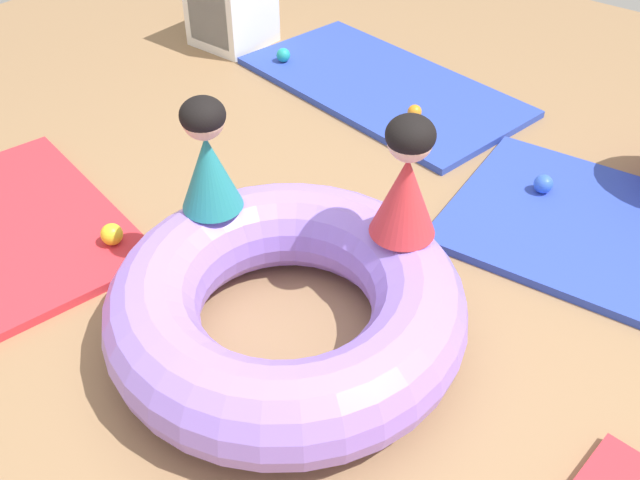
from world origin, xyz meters
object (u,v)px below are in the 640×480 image
(inflatable_cushion, at_px, (286,306))
(storage_cube, at_px, (228,2))
(child_in_teal, at_px, (207,156))
(play_ball_teal, at_px, (283,55))
(play_ball_blue, at_px, (543,184))
(child_in_red, at_px, (407,179))
(play_ball_yellow, at_px, (112,234))
(play_ball_orange, at_px, (415,112))

(inflatable_cushion, bearing_deg, storage_cube, 138.33)
(child_in_teal, bearing_deg, play_ball_teal, 67.95)
(play_ball_blue, bearing_deg, storage_cube, 171.55)
(child_in_teal, bearing_deg, child_in_red, -28.90)
(child_in_red, bearing_deg, play_ball_yellow, -53.32)
(play_ball_orange, height_order, play_ball_blue, play_ball_blue)
(child_in_red, bearing_deg, storage_cube, -109.09)
(play_ball_teal, height_order, storage_cube, storage_cube)
(play_ball_orange, bearing_deg, play_ball_yellow, -104.43)
(child_in_red, xyz_separation_m, child_in_teal, (-0.67, -0.32, -0.01))
(storage_cube, bearing_deg, play_ball_orange, -5.28)
(child_in_red, bearing_deg, play_ball_orange, -138.13)
(play_ball_blue, bearing_deg, inflatable_cushion, -104.19)
(child_in_teal, xyz_separation_m, play_ball_yellow, (-0.46, -0.19, -0.49))
(inflatable_cushion, xyz_separation_m, play_ball_yellow, (-0.93, -0.07, -0.09))
(inflatable_cushion, distance_m, child_in_red, 0.64)
(play_ball_orange, bearing_deg, child_in_teal, -89.35)
(child_in_teal, relative_size, play_ball_teal, 5.42)
(child_in_red, distance_m, play_ball_orange, 1.48)
(play_ball_yellow, bearing_deg, play_ball_orange, 75.57)
(child_in_teal, relative_size, storage_cube, 0.84)
(play_ball_orange, bearing_deg, play_ball_blue, -14.00)
(play_ball_blue, distance_m, storage_cube, 2.41)
(play_ball_orange, bearing_deg, storage_cube, 174.72)
(inflatable_cushion, distance_m, play_ball_orange, 1.73)
(child_in_teal, xyz_separation_m, play_ball_blue, (0.84, 1.32, -0.49))
(play_ball_orange, xyz_separation_m, storage_cube, (-1.53, 0.14, 0.20))
(child_in_red, xyz_separation_m, storage_cube, (-2.22, 1.35, -0.30))
(play_ball_blue, relative_size, play_ball_teal, 1.05)
(inflatable_cushion, bearing_deg, play_ball_teal, 130.94)
(play_ball_yellow, xyz_separation_m, play_ball_teal, (-0.58, 1.81, -0.00))
(play_ball_blue, height_order, play_ball_teal, play_ball_blue)
(play_ball_orange, height_order, storage_cube, storage_cube)
(play_ball_orange, distance_m, play_ball_yellow, 1.78)
(play_ball_yellow, height_order, play_ball_blue, play_ball_yellow)
(child_in_red, relative_size, storage_cube, 0.87)
(play_ball_teal, bearing_deg, play_ball_blue, -9.11)
(child_in_teal, bearing_deg, inflatable_cushion, -68.89)
(inflatable_cushion, relative_size, storage_cube, 2.36)
(inflatable_cushion, relative_size, child_in_red, 2.72)
(storage_cube, bearing_deg, play_ball_teal, -5.98)
(child_in_red, height_order, storage_cube, child_in_red)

